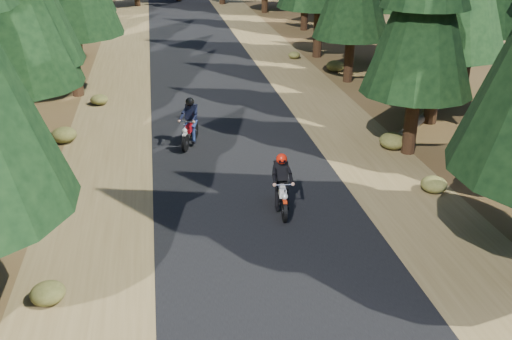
{
  "coord_description": "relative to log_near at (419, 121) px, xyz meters",
  "views": [
    {
      "loc": [
        -2.59,
        -13.23,
        7.8
      ],
      "look_at": [
        0.0,
        1.5,
        1.1
      ],
      "focal_mm": 40.0,
      "sensor_mm": 36.0,
      "label": 1
    }
  ],
  "objects": [
    {
      "name": "understory_shrubs",
      "position": [
        -5.65,
        -2.54,
        0.1
      ],
      "size": [
        14.18,
        30.37,
        0.59
      ],
      "color": "#474C1E",
      "rests_on": "ground"
    },
    {
      "name": "shoulder_r",
      "position": [
        -3.16,
        -2.25,
        -0.16
      ],
      "size": [
        3.2,
        100.0,
        0.01
      ],
      "primitive_type": "cube",
      "color": "brown",
      "rests_on": "ground"
    },
    {
      "name": "shoulder_l",
      "position": [
        -12.36,
        -2.25,
        -0.16
      ],
      "size": [
        3.2,
        100.0,
        0.01
      ],
      "primitive_type": "cube",
      "color": "brown",
      "rests_on": "ground"
    },
    {
      "name": "log_near",
      "position": [
        0.0,
        0.0,
        0.0
      ],
      "size": [
        3.7,
        3.88,
        0.32
      ],
      "primitive_type": "cylinder",
      "rotation": [
        0.0,
        1.57,
        0.81
      ],
      "color": "#4C4233",
      "rests_on": "ground"
    },
    {
      "name": "ground",
      "position": [
        -7.76,
        -7.25,
        -0.16
      ],
      "size": [
        120.0,
        120.0,
        0.0
      ],
      "primitive_type": "plane",
      "color": "#4C311B",
      "rests_on": "ground"
    },
    {
      "name": "road",
      "position": [
        -7.76,
        -2.25,
        -0.15
      ],
      "size": [
        6.0,
        100.0,
        0.01
      ],
      "primitive_type": "cube",
      "color": "black",
      "rests_on": "ground"
    },
    {
      "name": "rider_lead",
      "position": [
        -7.11,
        -6.31,
        0.41
      ],
      "size": [
        0.74,
        1.96,
        1.71
      ],
      "rotation": [
        0.0,
        0.0,
        3.05
      ],
      "color": "silver",
      "rests_on": "road"
    },
    {
      "name": "rider_follow",
      "position": [
        -9.34,
        -0.69,
        0.43
      ],
      "size": [
        1.23,
        2.07,
        1.77
      ],
      "rotation": [
        0.0,
        0.0,
        2.8
      ],
      "color": "maroon",
      "rests_on": "road"
    }
  ]
}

